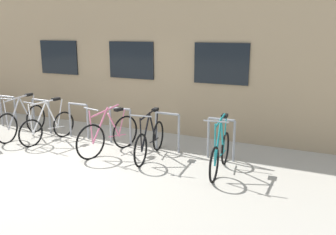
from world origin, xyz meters
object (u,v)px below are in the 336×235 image
(bicycle_white, at_px, (48,126))
(bicycle_silver, at_px, (22,121))
(bicycle_teal, at_px, (220,152))
(bicycle_pink, at_px, (109,135))
(bicycle_black, at_px, (150,140))

(bicycle_white, xyz_separation_m, bicycle_silver, (-0.83, -0.00, 0.03))
(bicycle_white, bearing_deg, bicycle_teal, -1.19)
(bicycle_pink, xyz_separation_m, bicycle_black, (0.93, 0.13, -0.03))
(bicycle_white, distance_m, bicycle_teal, 4.26)
(bicycle_teal, bearing_deg, bicycle_pink, 179.83)
(bicycle_silver, bearing_deg, bicycle_pink, -1.73)
(bicycle_pink, bearing_deg, bicycle_black, 8.09)
(bicycle_white, bearing_deg, bicycle_black, 1.06)
(bicycle_black, bearing_deg, bicycle_white, -178.94)
(bicycle_black, relative_size, bicycle_teal, 1.06)
(bicycle_pink, bearing_deg, bicycle_silver, 178.27)
(bicycle_silver, bearing_deg, bicycle_black, 0.85)
(bicycle_pink, distance_m, bicycle_silver, 2.62)
(bicycle_black, height_order, bicycle_teal, bicycle_teal)
(bicycle_white, relative_size, bicycle_black, 0.95)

